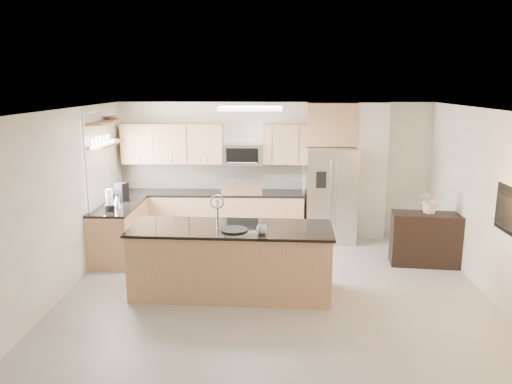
{
  "coord_description": "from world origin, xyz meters",
  "views": [
    {
      "loc": [
        -0.08,
        -6.33,
        2.95
      ],
      "look_at": [
        -0.3,
        1.3,
        1.28
      ],
      "focal_mm": 35.0,
      "sensor_mm": 36.0,
      "label": 1
    }
  ],
  "objects_px": {
    "refrigerator": "(330,195)",
    "platter": "(234,230)",
    "range": "(243,215)",
    "television": "(508,214)",
    "kettle": "(117,202)",
    "cup": "(262,229)",
    "flower_vase": "(431,193)",
    "blender": "(109,202)",
    "coffee_maker": "(122,192)",
    "microwave": "(243,154)",
    "island": "(232,260)",
    "credenza": "(425,239)",
    "bowl": "(110,117)"
  },
  "relations": [
    {
      "from": "coffee_maker",
      "to": "credenza",
      "type": "bearing_deg",
      "value": -6.43
    },
    {
      "from": "platter",
      "to": "kettle",
      "type": "relative_size",
      "value": 1.61
    },
    {
      "from": "range",
      "to": "television",
      "type": "relative_size",
      "value": 1.06
    },
    {
      "from": "blender",
      "to": "bowl",
      "type": "relative_size",
      "value": 1.12
    },
    {
      "from": "refrigerator",
      "to": "bowl",
      "type": "relative_size",
      "value": 5.48
    },
    {
      "from": "refrigerator",
      "to": "coffee_maker",
      "type": "xyz_separation_m",
      "value": [
        -3.75,
        -0.69,
        0.18
      ]
    },
    {
      "from": "coffee_maker",
      "to": "kettle",
      "type": "bearing_deg",
      "value": -82.37
    },
    {
      "from": "microwave",
      "to": "kettle",
      "type": "bearing_deg",
      "value": -145.59
    },
    {
      "from": "island",
      "to": "bowl",
      "type": "height_order",
      "value": "bowl"
    },
    {
      "from": "credenza",
      "to": "coffee_maker",
      "type": "height_order",
      "value": "coffee_maker"
    },
    {
      "from": "coffee_maker",
      "to": "bowl",
      "type": "xyz_separation_m",
      "value": [
        -0.16,
        0.09,
        1.31
      ]
    },
    {
      "from": "refrigerator",
      "to": "blender",
      "type": "distance_m",
      "value": 4.01
    },
    {
      "from": "flower_vase",
      "to": "television",
      "type": "distance_m",
      "value": 1.89
    },
    {
      "from": "platter",
      "to": "coffee_maker",
      "type": "relative_size",
      "value": 1.23
    },
    {
      "from": "platter",
      "to": "blender",
      "type": "relative_size",
      "value": 1.06
    },
    {
      "from": "flower_vase",
      "to": "kettle",
      "type": "bearing_deg",
      "value": 179.91
    },
    {
      "from": "bowl",
      "to": "flower_vase",
      "type": "height_order",
      "value": "bowl"
    },
    {
      "from": "flower_vase",
      "to": "blender",
      "type": "bearing_deg",
      "value": -177.58
    },
    {
      "from": "credenza",
      "to": "bowl",
      "type": "xyz_separation_m",
      "value": [
        -5.33,
        0.67,
        1.94
      ]
    },
    {
      "from": "refrigerator",
      "to": "cup",
      "type": "height_order",
      "value": "refrigerator"
    },
    {
      "from": "cup",
      "to": "platter",
      "type": "bearing_deg",
      "value": 161.56
    },
    {
      "from": "island",
      "to": "credenza",
      "type": "relative_size",
      "value": 2.63
    },
    {
      "from": "range",
      "to": "blender",
      "type": "distance_m",
      "value": 2.63
    },
    {
      "from": "range",
      "to": "credenza",
      "type": "height_order",
      "value": "range"
    },
    {
      "from": "kettle",
      "to": "bowl",
      "type": "distance_m",
      "value": 1.5
    },
    {
      "from": "microwave",
      "to": "platter",
      "type": "height_order",
      "value": "microwave"
    },
    {
      "from": "coffee_maker",
      "to": "flower_vase",
      "type": "xyz_separation_m",
      "value": [
        5.24,
        -0.53,
        0.13
      ]
    },
    {
      "from": "coffee_maker",
      "to": "television",
      "type": "xyz_separation_m",
      "value": [
        5.61,
        -2.38,
        0.28
      ]
    },
    {
      "from": "refrigerator",
      "to": "television",
      "type": "xyz_separation_m",
      "value": [
        1.85,
        -3.07,
        0.46
      ]
    },
    {
      "from": "refrigerator",
      "to": "platter",
      "type": "relative_size",
      "value": 4.63
    },
    {
      "from": "cup",
      "to": "platter",
      "type": "distance_m",
      "value": 0.41
    },
    {
      "from": "island",
      "to": "microwave",
      "type": "bearing_deg",
      "value": 92.08
    },
    {
      "from": "island",
      "to": "cup",
      "type": "bearing_deg",
      "value": -31.5
    },
    {
      "from": "flower_vase",
      "to": "cup",
      "type": "bearing_deg",
      "value": -150.08
    },
    {
      "from": "blender",
      "to": "flower_vase",
      "type": "bearing_deg",
      "value": 2.42
    },
    {
      "from": "refrigerator",
      "to": "platter",
      "type": "distance_m",
      "value": 3.13
    },
    {
      "from": "cup",
      "to": "flower_vase",
      "type": "height_order",
      "value": "flower_vase"
    },
    {
      "from": "platter",
      "to": "kettle",
      "type": "bearing_deg",
      "value": 144.75
    },
    {
      "from": "range",
      "to": "coffee_maker",
      "type": "distance_m",
      "value": 2.3
    },
    {
      "from": "range",
      "to": "microwave",
      "type": "xyz_separation_m",
      "value": [
        0.0,
        0.12,
        1.16
      ]
    },
    {
      "from": "microwave",
      "to": "cup",
      "type": "xyz_separation_m",
      "value": [
        0.41,
        -2.97,
        -0.6
      ]
    },
    {
      "from": "blender",
      "to": "coffee_maker",
      "type": "bearing_deg",
      "value": 91.53
    },
    {
      "from": "refrigerator",
      "to": "television",
      "type": "bearing_deg",
      "value": -58.96
    },
    {
      "from": "island",
      "to": "credenza",
      "type": "distance_m",
      "value": 3.34
    },
    {
      "from": "island",
      "to": "credenza",
      "type": "xyz_separation_m",
      "value": [
        3.1,
        1.22,
        -0.06
      ]
    },
    {
      "from": "platter",
      "to": "kettle",
      "type": "distance_m",
      "value": 2.51
    },
    {
      "from": "platter",
      "to": "cup",
      "type": "bearing_deg",
      "value": -18.44
    },
    {
      "from": "platter",
      "to": "bowl",
      "type": "distance_m",
      "value": 3.37
    },
    {
      "from": "platter",
      "to": "flower_vase",
      "type": "distance_m",
      "value": 3.44
    },
    {
      "from": "microwave",
      "to": "credenza",
      "type": "height_order",
      "value": "microwave"
    }
  ]
}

